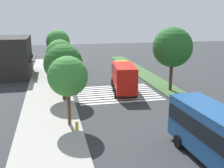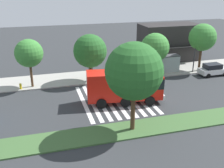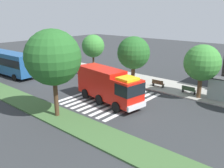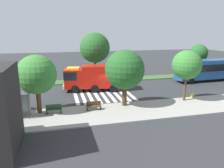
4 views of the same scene
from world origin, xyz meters
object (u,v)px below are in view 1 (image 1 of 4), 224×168
object	(u,v)px
sidewalk_tree_far_west	(68,76)
fire_hydrant	(77,126)
fire_truck	(123,76)
sidewalk_tree_east	(58,42)
bus_stop_shelter	(56,66)
sidewalk_tree_center	(60,54)
bench_near_shelter	(57,80)
median_tree_west	(172,47)
bench_west_of_shelter	(58,88)
sidewalk_tree_west	(63,64)
parked_car_mid	(72,65)
street_lamp	(61,51)

from	to	relation	value
sidewalk_tree_far_west	fire_hydrant	distance (m)	4.27
fire_truck	sidewalk_tree_east	world-z (taller)	sidewalk_tree_east
bus_stop_shelter	sidewalk_tree_far_west	bearing A→B (deg)	-178.21
fire_hydrant	bus_stop_shelter	bearing A→B (deg)	3.04
sidewalk_tree_center	bus_stop_shelter	bearing A→B (deg)	13.35
bench_near_shelter	median_tree_west	distance (m)	16.41
sidewalk_tree_east	bus_stop_shelter	bearing A→B (deg)	172.95
bench_west_of_shelter	sidewalk_tree_west	xyz separation A→B (m)	(-3.60, -0.59, 3.65)
bus_stop_shelter	bench_west_of_shelter	world-z (taller)	bus_stop_shelter
parked_car_mid	street_lamp	distance (m)	4.02
fire_hydrant	sidewalk_tree_center	bearing A→B (deg)	1.57
parked_car_mid	fire_hydrant	bearing A→B (deg)	175.81
bench_west_of_shelter	sidewalk_tree_east	distance (m)	13.85
median_tree_west	fire_truck	bearing A→B (deg)	76.89
fire_truck	fire_hydrant	distance (m)	13.54
sidewalk_tree_center	fire_hydrant	size ratio (longest dim) A/B	8.59
bus_stop_shelter	sidewalk_tree_west	distance (m)	12.01
sidewalk_tree_west	sidewalk_tree_far_west	bearing A→B (deg)	-180.00
street_lamp	fire_hydrant	xyz separation A→B (m)	(-24.44, -0.10, -3.27)
bench_west_of_shelter	median_tree_west	distance (m)	15.18
street_lamp	parked_car_mid	bearing A→B (deg)	-40.09
bench_near_shelter	sidewalk_tree_center	bearing A→B (deg)	-22.13
fire_truck	sidewalk_tree_east	xyz separation A→B (m)	(14.27, 7.58, 3.14)
sidewalk_tree_far_west	sidewalk_tree_east	bearing A→B (deg)	0.00
sidewalk_tree_far_west	median_tree_west	bearing A→B (deg)	-57.37
street_lamp	bench_west_of_shelter	bearing A→B (deg)	175.22
sidewalk_tree_center	fire_truck	bearing A→B (deg)	-131.92
parked_car_mid	fire_truck	bearing A→B (deg)	-160.96
sidewalk_tree_far_west	fire_hydrant	xyz separation A→B (m)	(-1.42, -0.50, -3.99)
parked_car_mid	sidewalk_tree_west	size ratio (longest dim) A/B	0.67
bus_stop_shelter	fire_hydrant	bearing A→B (deg)	-176.96
street_lamp	median_tree_west	bearing A→B (deg)	-137.66
fire_truck	bench_west_of_shelter	bearing A→B (deg)	90.23
bus_stop_shelter	sidewalk_tree_far_west	size ratio (longest dim) A/B	0.57
sidewalk_tree_center	sidewalk_tree_west	bearing A→B (deg)	-180.00
street_lamp	fire_hydrant	distance (m)	24.66
bus_stop_shelter	median_tree_west	distance (m)	18.12
sidewalk_tree_far_west	sidewalk_tree_east	size ratio (longest dim) A/B	0.87
parked_car_mid	median_tree_west	size ratio (longest dim) A/B	0.53
sidewalk_tree_center	median_tree_west	bearing A→B (deg)	-121.23
bench_west_of_shelter	sidewalk_tree_far_west	bearing A→B (deg)	-177.01
sidewalk_tree_center	sidewalk_tree_east	bearing A→B (deg)	-0.00
sidewalk_tree_center	sidewalk_tree_east	distance (m)	7.53
fire_hydrant	sidewalk_tree_west	bearing A→B (deg)	3.16
fire_truck	bus_stop_shelter	size ratio (longest dim) A/B	2.48
bench_near_shelter	sidewalk_tree_center	distance (m)	3.88
bus_stop_shelter	sidewalk_tree_west	bearing A→B (deg)	-177.05
bench_near_shelter	sidewalk_tree_west	distance (m)	8.60
street_lamp	sidewalk_tree_west	distance (m)	15.41
street_lamp	fire_hydrant	size ratio (longest dim) A/B	8.76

